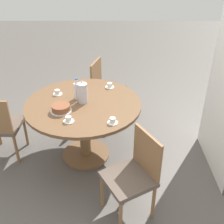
% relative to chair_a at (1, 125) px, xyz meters
% --- Properties ---
extents(ground_plane, '(14.00, 14.00, 0.00)m').
position_rel_chair_a_xyz_m(ground_plane, '(-0.02, 0.97, -0.47)').
color(ground_plane, '#56514C').
extents(dining_table, '(1.31, 1.31, 0.75)m').
position_rel_chair_a_xyz_m(dining_table, '(-0.02, 0.97, 0.13)').
color(dining_table, brown).
rests_on(dining_table, ground_plane).
extents(chair_a, '(0.44, 0.44, 0.86)m').
position_rel_chair_a_xyz_m(chair_a, '(0.00, 0.00, 0.00)').
color(chair_a, olive).
rests_on(chair_a, ground_plane).
extents(chair_b, '(0.57, 0.57, 0.86)m').
position_rel_chair_a_xyz_m(chair_b, '(0.80, 1.50, 0.00)').
color(chair_b, olive).
rests_on(chair_b, ground_plane).
extents(chair_c, '(0.52, 0.52, 0.86)m').
position_rel_chair_a_xyz_m(chair_c, '(-0.97, 1.20, 0.00)').
color(chair_c, olive).
rests_on(chair_c, ground_plane).
extents(coffee_pot, '(0.11, 0.11, 0.27)m').
position_rel_chair_a_xyz_m(coffee_pot, '(-0.04, 0.98, 0.41)').
color(coffee_pot, silver).
rests_on(coffee_pot, dining_table).
extents(water_bottle, '(0.07, 0.07, 0.25)m').
position_rel_chair_a_xyz_m(water_bottle, '(-0.12, 0.90, 0.39)').
color(water_bottle, silver).
rests_on(water_bottle, dining_table).
extents(cake_main, '(0.23, 0.23, 0.08)m').
position_rel_chair_a_xyz_m(cake_main, '(0.16, 0.76, 0.32)').
color(cake_main, silver).
rests_on(cake_main, dining_table).
extents(cup_a, '(0.11, 0.11, 0.06)m').
position_rel_chair_a_xyz_m(cup_a, '(-0.22, 0.66, 0.31)').
color(cup_a, silver).
rests_on(cup_a, dining_table).
extents(cup_b, '(0.11, 0.11, 0.06)m').
position_rel_chair_a_xyz_m(cup_b, '(0.39, 1.31, 0.31)').
color(cup_b, silver).
rests_on(cup_b, dining_table).
extents(cup_c, '(0.11, 0.11, 0.06)m').
position_rel_chair_a_xyz_m(cup_c, '(-0.41, 1.27, 0.31)').
color(cup_c, silver).
rests_on(cup_c, dining_table).
extents(cup_d, '(0.11, 0.11, 0.06)m').
position_rel_chair_a_xyz_m(cup_d, '(0.36, 0.87, 0.31)').
color(cup_d, silver).
rests_on(cup_d, dining_table).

